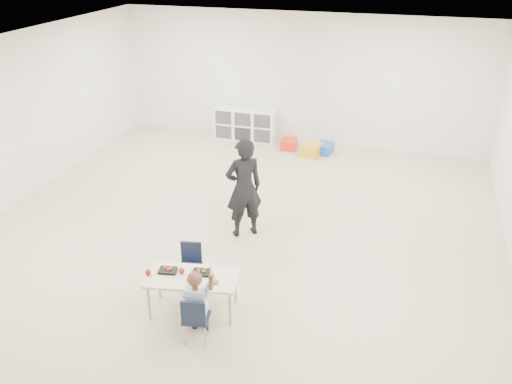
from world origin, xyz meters
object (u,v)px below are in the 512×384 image
(table, at_px, (193,293))
(chair_near, at_px, (196,317))
(child, at_px, (196,305))
(cubby_shelf, at_px, (245,124))
(adult, at_px, (244,188))

(table, height_order, chair_near, chair_near)
(table, bearing_deg, child, -73.21)
(table, xyz_separation_m, cubby_shelf, (-1.31, 6.08, 0.09))
(cubby_shelf, height_order, adult, adult)
(chair_near, xyz_separation_m, adult, (-0.24, 2.46, 0.48))
(chair_near, bearing_deg, cubby_shelf, 92.64)
(table, relative_size, adult, 0.76)
(child, relative_size, cubby_shelf, 0.69)
(chair_near, relative_size, adult, 0.39)
(table, height_order, cubby_shelf, cubby_shelf)
(table, xyz_separation_m, child, (0.24, -0.46, 0.22))
(chair_near, distance_m, adult, 2.52)
(chair_near, bearing_deg, child, 0.00)
(child, bearing_deg, table, 106.79)
(table, xyz_separation_m, chair_near, (0.24, -0.46, 0.05))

